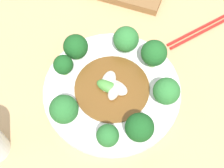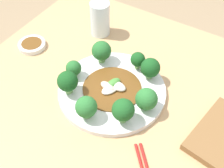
# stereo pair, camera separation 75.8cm
# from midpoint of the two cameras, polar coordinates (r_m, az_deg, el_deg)

# --- Properties ---
(ground_plane) EXTENTS (8.00, 8.00, 0.00)m
(ground_plane) POSITION_cam_midpoint_polar(r_m,az_deg,el_deg) (1.43, -12.86, -23.66)
(ground_plane) COLOR #9E8460
(table) EXTENTS (0.95, 0.75, 0.75)m
(table) POSITION_cam_midpoint_polar(r_m,az_deg,el_deg) (1.07, -17.09, -21.59)
(table) COLOR tan
(table) RESTS_ON ground_plane
(plate) EXTENTS (0.30, 0.30, 0.02)m
(plate) POSITION_cam_midpoint_polar(r_m,az_deg,el_deg) (0.70, -24.72, -21.61)
(plate) COLOR white
(plate) RESTS_ON table
(broccoli_east) EXTENTS (0.05, 0.05, 0.05)m
(broccoli_east) POSITION_cam_midpoint_polar(r_m,az_deg,el_deg) (0.67, -29.35, -31.05)
(broccoli_east) COLOR #70A356
(broccoli_east) RESTS_ON plate
(broccoli_south) EXTENTS (0.04, 0.04, 0.06)m
(broccoli_south) POSITION_cam_midpoint_polar(r_m,az_deg,el_deg) (0.72, -33.35, -16.38)
(broccoli_south) COLOR #7AAD5B
(broccoli_south) RESTS_ON plate
(broccoli_northeast) EXTENTS (0.06, 0.06, 0.07)m
(broccoli_northeast) POSITION_cam_midpoint_polar(r_m,az_deg,el_deg) (0.63, -23.88, -31.24)
(broccoli_northeast) COLOR #7AAD5B
(broccoli_northeast) RESTS_ON plate
(broccoli_west) EXTENTS (0.06, 0.06, 0.07)m
(broccoli_west) POSITION_cam_midpoint_polar(r_m,az_deg,el_deg) (0.66, -21.65, -12.34)
(broccoli_west) COLOR #70A356
(broccoli_west) RESTS_ON plate
(broccoli_north) EXTENTS (0.06, 0.06, 0.07)m
(broccoli_north) POSITION_cam_midpoint_polar(r_m,az_deg,el_deg) (0.62, -16.55, -24.83)
(broccoli_north) COLOR #70A356
(broccoli_north) RESTS_ON plate
(broccoli_southeast) EXTENTS (0.06, 0.06, 0.07)m
(broccoli_southeast) POSITION_cam_midpoint_polar(r_m,az_deg,el_deg) (0.70, -35.53, -25.00)
(broccoli_southeast) COLOR #70A356
(broccoli_southeast) RESTS_ON plate
(broccoli_southwest) EXTENTS (0.06, 0.06, 0.07)m
(broccoli_southwest) POSITION_cam_midpoint_polar(r_m,az_deg,el_deg) (0.71, -30.80, -13.13)
(broccoli_southwest) COLOR #70A356
(broccoli_southwest) RESTS_ON plate
(broccoli_northwest) EXTENTS (0.06, 0.06, 0.07)m
(broccoli_northwest) POSITION_cam_midpoint_polar(r_m,az_deg,el_deg) (0.63, -17.31, -16.30)
(broccoli_northwest) COLOR #70A356
(broccoli_northwest) RESTS_ON plate
(stirfry_center) EXTENTS (0.17, 0.17, 0.02)m
(stirfry_center) POSITION_cam_midpoint_polar(r_m,az_deg,el_deg) (0.69, -25.24, -21.40)
(stirfry_center) COLOR brown
(stirfry_center) RESTS_ON plate
(chopsticks) EXTENTS (0.15, 0.17, 0.01)m
(chopsticks) POSITION_cam_midpoint_polar(r_m,az_deg,el_deg) (0.69, -3.79, -8.97)
(chopsticks) COLOR red
(chopsticks) RESTS_ON table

